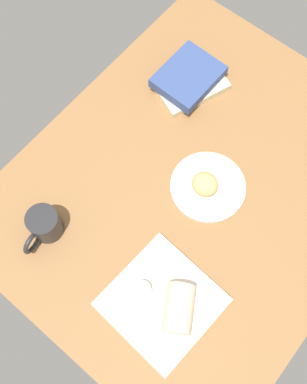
# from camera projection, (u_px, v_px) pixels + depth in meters

# --- Properties ---
(dining_table) EXTENTS (1.10, 0.90, 0.04)m
(dining_table) POSITION_uv_depth(u_px,v_px,m) (197.00, 188.00, 1.27)
(dining_table) COLOR olive
(dining_table) RESTS_ON ground
(round_plate) EXTENTS (0.21, 0.21, 0.01)m
(round_plate) POSITION_uv_depth(u_px,v_px,m) (208.00, 187.00, 1.25)
(round_plate) COLOR silver
(round_plate) RESTS_ON dining_table
(scone_pastry) EXTENTS (0.07, 0.07, 0.05)m
(scone_pastry) POSITION_uv_depth(u_px,v_px,m) (204.00, 185.00, 1.21)
(scone_pastry) COLOR #DEB36D
(scone_pastry) RESTS_ON round_plate
(square_plate) EXTENTS (0.27, 0.27, 0.02)m
(square_plate) POSITION_uv_depth(u_px,v_px,m) (162.00, 302.00, 1.13)
(square_plate) COLOR silver
(square_plate) RESTS_ON dining_table
(sauce_cup) EXTENTS (0.05, 0.05, 0.02)m
(sauce_cup) POSITION_uv_depth(u_px,v_px,m) (142.00, 290.00, 1.12)
(sauce_cup) COLOR silver
(sauce_cup) RESTS_ON square_plate
(breakfast_wrap) EXTENTS (0.13, 0.12, 0.07)m
(breakfast_wrap) POSITION_uv_depth(u_px,v_px,m) (179.00, 309.00, 1.09)
(breakfast_wrap) COLOR beige
(breakfast_wrap) RESTS_ON square_plate
(book_stack) EXTENTS (0.23, 0.19, 0.06)m
(book_stack) POSITION_uv_depth(u_px,v_px,m) (189.00, 80.00, 1.34)
(book_stack) COLOR beige
(book_stack) RESTS_ON dining_table
(coffee_mug) EXTENTS (0.13, 0.08, 0.09)m
(coffee_mug) POSITION_uv_depth(u_px,v_px,m) (44.00, 225.00, 1.17)
(coffee_mug) COLOR #262628
(coffee_mug) RESTS_ON dining_table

